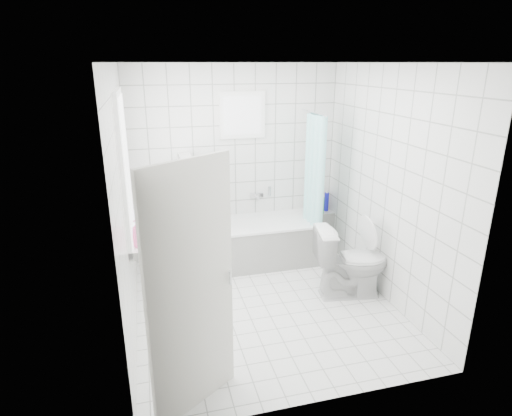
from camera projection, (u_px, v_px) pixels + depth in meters
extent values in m
plane|color=white|center=(265.00, 305.00, 4.82)|extent=(3.00, 3.00, 0.00)
plane|color=white|center=(267.00, 62.00, 3.99)|extent=(3.00, 3.00, 0.00)
cube|color=white|center=(235.00, 164.00, 5.78)|extent=(2.80, 0.02, 2.60)
cube|color=white|center=(324.00, 256.00, 3.03)|extent=(2.80, 0.02, 2.60)
cube|color=white|center=(124.00, 207.00, 4.07)|extent=(0.02, 3.00, 2.60)
cube|color=white|center=(387.00, 186.00, 4.74)|extent=(0.02, 3.00, 2.60)
cube|color=white|center=(127.00, 168.00, 4.26)|extent=(0.01, 0.90, 1.40)
cube|color=white|center=(243.00, 115.00, 5.55)|extent=(0.50, 0.01, 0.50)
cube|color=white|center=(138.00, 237.00, 4.51)|extent=(0.18, 1.02, 0.08)
cube|color=silver|center=(192.00, 293.00, 3.13)|extent=(0.68, 0.48, 2.00)
cube|color=white|center=(256.00, 243.00, 5.81)|extent=(1.60, 0.75, 0.55)
cube|color=white|center=(256.00, 223.00, 5.72)|extent=(1.62, 0.77, 0.03)
cube|color=white|center=(190.00, 217.00, 5.40)|extent=(0.15, 0.85, 1.50)
cube|color=white|center=(323.00, 229.00, 6.30)|extent=(0.40, 0.24, 0.55)
imported|color=white|center=(351.00, 262.00, 4.93)|extent=(0.89, 0.60, 0.85)
cylinder|color=silver|center=(313.00, 113.00, 5.41)|extent=(0.02, 0.80, 0.02)
cube|color=silver|center=(257.00, 195.00, 5.96)|extent=(0.18, 0.06, 0.06)
imported|color=#DB558D|center=(138.00, 233.00, 4.12)|extent=(0.15, 0.15, 0.28)
imported|color=white|center=(138.00, 215.00, 4.59)|extent=(0.13, 0.14, 0.28)
imported|color=pink|center=(138.00, 216.00, 4.69)|extent=(0.10, 0.10, 0.20)
imported|color=#38EAFF|center=(138.00, 232.00, 4.26)|extent=(0.13, 0.13, 0.20)
imported|color=white|center=(138.00, 226.00, 4.45)|extent=(0.19, 0.19, 0.18)
cylinder|color=#1516AE|center=(326.00, 202.00, 6.20)|extent=(0.06, 0.06, 0.27)
cylinder|color=#B9153A|center=(319.00, 204.00, 6.19)|extent=(0.06, 0.06, 0.23)
cylinder|color=green|center=(322.00, 206.00, 6.07)|extent=(0.06, 0.06, 0.24)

